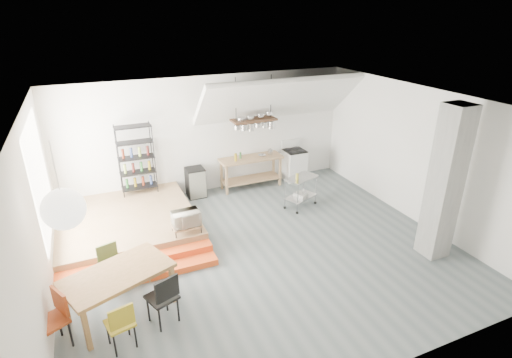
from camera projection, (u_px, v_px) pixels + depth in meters
name	position (u px, v px, depth m)	size (l,w,h in m)	color
floor	(261.00, 251.00, 8.55)	(8.00, 8.00, 0.00)	#566163
wall_back	(209.00, 135.00, 10.87)	(8.00, 0.04, 3.20)	silver
wall_left	(36.00, 222.00, 6.45)	(0.04, 7.00, 3.20)	silver
wall_right	(416.00, 155.00, 9.39)	(0.04, 7.00, 3.20)	silver
ceiling	(262.00, 103.00, 7.29)	(8.00, 7.00, 0.02)	white
slope_ceiling	(278.00, 99.00, 10.65)	(4.40, 1.80, 0.15)	white
window_pane	(40.00, 178.00, 7.64)	(0.02, 2.50, 2.20)	white
platform	(127.00, 223.00, 9.24)	(3.00, 3.00, 0.40)	olive
step_lower	(141.00, 276.00, 7.65)	(3.00, 0.35, 0.13)	#F2531C
step_upper	(138.00, 263.00, 7.92)	(3.00, 0.35, 0.27)	#F2531C
concrete_column	(445.00, 184.00, 7.87)	(0.50, 0.50, 3.20)	gray
kitchen_counter	(251.00, 167.00, 11.36)	(1.80, 0.60, 0.91)	olive
stove	(294.00, 164.00, 11.94)	(0.60, 0.60, 1.18)	white
pot_rack	(255.00, 122.00, 10.65)	(1.20, 0.50, 1.43)	#3C2718
wire_shelving	(136.00, 158.00, 9.99)	(0.88, 0.38, 1.80)	black
microwave_shelf	(187.00, 226.00, 8.45)	(0.60, 0.40, 0.16)	olive
paper_lantern	(64.00, 209.00, 5.59)	(0.60, 0.60, 0.60)	white
dining_table	(118.00, 277.00, 6.57)	(1.93, 1.51, 0.81)	olive
chair_mustard	(121.00, 322.00, 5.91)	(0.47, 0.47, 0.85)	#A6901C
chair_black	(164.00, 295.00, 6.37)	(0.56, 0.56, 0.95)	black
chair_olive	(110.00, 263.00, 7.28)	(0.48, 0.48, 0.86)	#5E6C33
chair_red	(55.00, 316.00, 5.95)	(0.59, 0.59, 0.95)	#A13C17
rolling_cart	(301.00, 188.00, 10.26)	(0.95, 0.75, 0.83)	silver
mini_fridge	(196.00, 182.00, 10.89)	(0.48, 0.48, 0.82)	black
microwave	(186.00, 218.00, 8.38)	(0.57, 0.38, 0.31)	beige
bowl	(262.00, 156.00, 11.31)	(0.21, 0.21, 0.05)	silver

